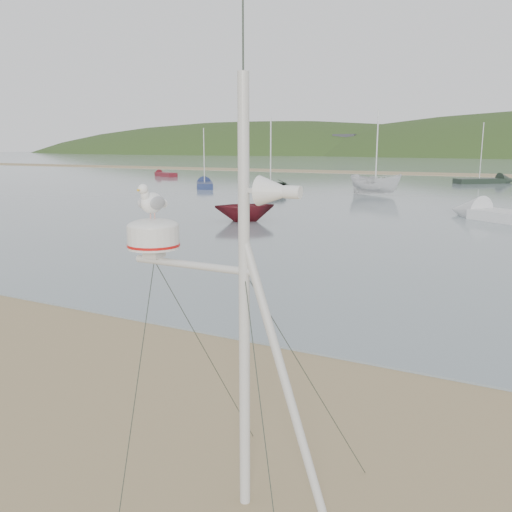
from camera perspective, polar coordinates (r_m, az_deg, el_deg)
The scene contains 10 objects.
ground at distance 8.11m, azimuth -19.84°, elevation -16.55°, with size 560.00×560.00×0.00m, color #8A744F.
sandbar at distance 74.99m, azimuth 23.81°, elevation 7.78°, with size 560.00×7.00×0.07m, color #8A744F.
mast_rig at distance 5.68m, azimuth -2.07°, elevation -13.90°, with size 2.36×2.52×5.34m.
boat_dark at distance 43.16m, azimuth 1.55°, elevation 10.15°, with size 3.77×1.09×5.28m, color black.
boat_red at distance 26.87m, azimuth -1.21°, elevation 6.85°, with size 2.58×1.57×2.99m, color maroon.
boat_white at distance 42.44m, azimuth 12.53°, elevation 9.16°, with size 1.60×1.64×4.25m, color silver.
sailboat_blue_near at distance 49.95m, azimuth -5.47°, elevation 7.56°, with size 4.28×5.40×5.62m.
sailboat_dark_mid at distance 59.63m, azimuth 23.74°, elevation 7.28°, with size 5.95×5.41×6.46m.
dinghy_red_far at distance 68.33m, azimuth -9.89°, elevation 8.49°, with size 4.74×2.84×1.13m.
sailboat_white_near at distance 30.14m, azimuth 23.57°, elevation 4.05°, with size 7.22×5.64×7.40m.
Camera 1 is at (5.46, -4.70, 3.73)m, focal length 38.00 mm.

